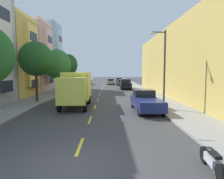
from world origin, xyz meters
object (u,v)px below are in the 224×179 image
at_px(parked_sedan_silver, 70,89).
at_px(delivery_box_truck, 77,87).
at_px(street_tree_third, 57,64).
at_px(parked_motorcycle, 212,160).
at_px(parked_pickup_navy, 146,101).
at_px(parked_sedan_red, 87,81).
at_px(street_tree_farthest, 68,65).
at_px(parked_hatchback_white, 84,83).
at_px(parked_suv_black, 126,84).
at_px(parked_sedan_forest, 121,82).
at_px(street_lamp, 163,64).
at_px(moving_champagne_sedan, 111,81).
at_px(parked_hatchback_burgundy, 78,85).
at_px(parked_hatchback_charcoal, 119,80).
at_px(street_tree_second, 36,59).

bearing_deg(parked_sedan_silver, delivery_box_truck, -75.84).
distance_m(street_tree_third, parked_motorcycle, 26.75).
relative_size(street_tree_third, parked_pickup_navy, 1.21).
bearing_deg(parked_sedan_red, parked_motorcycle, -78.96).
xyz_separation_m(street_tree_farthest, parked_hatchback_white, (1.92, 7.64, -3.83)).
height_order(street_tree_third, parked_suv_black, street_tree_third).
bearing_deg(parked_sedan_red, parked_sedan_forest, -31.23).
xyz_separation_m(street_lamp, parked_suv_black, (-1.48, 20.56, -3.03)).
bearing_deg(delivery_box_truck, street_lamp, -15.53).
bearing_deg(street_tree_farthest, parked_sedan_forest, 37.81).
xyz_separation_m(parked_hatchback_white, parked_pickup_navy, (8.94, -29.84, 0.07)).
height_order(street_tree_farthest, delivery_box_truck, street_tree_farthest).
bearing_deg(parked_sedan_silver, parked_suv_black, 45.65).
xyz_separation_m(street_tree_farthest, moving_champagne_sedan, (8.20, 12.60, -3.84)).
bearing_deg(parked_hatchback_white, moving_champagne_sedan, 38.32).
distance_m(parked_hatchback_burgundy, moving_champagne_sedan, 15.17).
height_order(parked_hatchback_charcoal, parked_sedan_red, parked_hatchback_charcoal).
distance_m(street_tree_farthest, street_lamp, 25.03).
distance_m(street_tree_third, parked_hatchback_white, 16.88).
xyz_separation_m(parked_hatchback_burgundy, parked_pickup_navy, (8.96, -21.00, 0.07)).
distance_m(street_tree_farthest, moving_champagne_sedan, 15.52).
xyz_separation_m(parked_suv_black, parked_motorcycle, (0.28, -31.50, -0.58)).
bearing_deg(street_lamp, parked_hatchback_charcoal, 92.45).
xyz_separation_m(parked_hatchback_burgundy, parked_sedan_silver, (0.29, -8.88, -0.01)).
distance_m(street_tree_third, parked_sedan_forest, 20.44).
bearing_deg(moving_champagne_sedan, street_tree_third, -111.03).
bearing_deg(street_tree_third, moving_champagne_sedan, 68.97).
bearing_deg(parked_sedan_red, street_tree_second, -93.96).
relative_size(parked_hatchback_burgundy, parked_sedan_forest, 0.89).
xyz_separation_m(street_lamp, delivery_box_truck, (-7.75, 2.15, -2.15)).
distance_m(parked_hatchback_charcoal, moving_champagne_sedan, 6.06).
height_order(street_tree_second, parked_sedan_silver, street_tree_second).
relative_size(parked_hatchback_burgundy, parked_sedan_silver, 0.89).
bearing_deg(parked_hatchback_charcoal, parked_hatchback_white, -129.68).
distance_m(street_tree_third, parked_hatchback_burgundy, 8.57).
height_order(street_tree_farthest, parked_sedan_red, street_tree_farthest).
distance_m(street_tree_third, street_lamp, 17.96).
relative_size(street_tree_third, parked_sedan_silver, 1.43).
xyz_separation_m(delivery_box_truck, parked_sedan_silver, (-2.40, 9.53, -1.11)).
bearing_deg(street_tree_second, parked_motorcycle, -53.84).
bearing_deg(street_tree_second, delivery_box_truck, -25.22).
relative_size(parked_hatchback_burgundy, moving_champagne_sedan, 0.89).
height_order(parked_suv_black, parked_hatchback_white, parked_suv_black).
bearing_deg(parked_hatchback_burgundy, parked_sedan_silver, -88.13).
height_order(street_lamp, parked_motorcycle, street_lamp).
distance_m(street_tree_farthest, parked_sedan_forest, 14.08).
bearing_deg(street_tree_third, street_tree_second, -90.00).
bearing_deg(parked_hatchback_white, parked_suv_black, -44.70).
relative_size(street_tree_second, parked_suv_black, 1.32).
height_order(street_tree_third, street_tree_farthest, street_tree_farthest).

